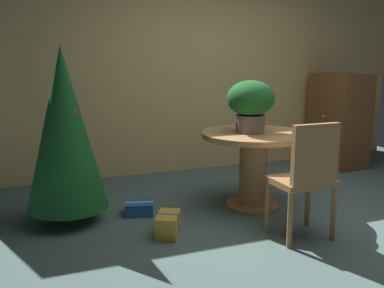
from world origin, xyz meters
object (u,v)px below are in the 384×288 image
wooden_chair_near (307,174)px  gift_box_gold (168,224)px  round_dining_table (253,158)px  flower_vase (251,102)px  holiday_tree (64,128)px  gift_box_blue (139,208)px  wooden_cabinet (338,120)px

wooden_chair_near → gift_box_gold: size_ratio=2.73×
wooden_chair_near → gift_box_gold: 1.21m
round_dining_table → flower_vase: flower_vase is taller
wooden_chair_near → holiday_tree: (-1.73, 1.13, 0.30)m
round_dining_table → gift_box_blue: (-1.09, 0.22, -0.44)m
holiday_tree → gift_box_gold: holiday_tree is taller
round_dining_table → gift_box_gold: bearing=-160.4°
round_dining_table → wooden_chair_near: bearing=-90.0°
wooden_chair_near → gift_box_gold: (-1.00, 0.50, -0.46)m
gift_box_blue → gift_box_gold: (0.09, -0.58, 0.03)m
holiday_tree → wooden_cabinet: (3.67, 0.84, -0.23)m
wooden_chair_near → holiday_tree: 2.09m
gift_box_gold → wooden_cabinet: size_ratio=0.29×
round_dining_table → holiday_tree: holiday_tree is taller
wooden_chair_near → holiday_tree: bearing=146.9°
flower_vase → gift_box_gold: bearing=-159.1°
gift_box_blue → gift_box_gold: 0.59m
wooden_chair_near → wooden_cabinet: (1.94, 1.97, 0.07)m
flower_vase → gift_box_blue: 1.46m
round_dining_table → holiday_tree: 1.79m
wooden_chair_near → wooden_cabinet: 2.76m
flower_vase → wooden_chair_near: bearing=-87.3°
round_dining_table → wooden_cabinet: size_ratio=0.82×
flower_vase → gift_box_blue: (-1.05, 0.21, -0.98)m
round_dining_table → gift_box_blue: 1.20m
wooden_chair_near → holiday_tree: holiday_tree is taller
wooden_chair_near → gift_box_blue: size_ratio=3.07×
flower_vase → gift_box_blue: flower_vase is taller
holiday_tree → round_dining_table: bearing=-9.0°
flower_vase → round_dining_table: bearing=-14.6°
round_dining_table → wooden_cabinet: wooden_cabinet is taller
round_dining_table → flower_vase: size_ratio=2.03×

